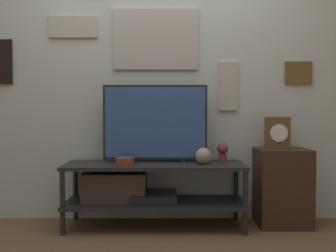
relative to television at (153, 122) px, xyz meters
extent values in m
plane|color=brown|center=(0.00, -0.39, -0.87)|extent=(12.00, 12.00, 0.00)
cube|color=beige|center=(0.00, 0.19, 0.48)|extent=(6.40, 0.06, 2.70)
cube|color=#B2ADA3|center=(0.00, 0.15, 0.73)|extent=(0.75, 0.02, 0.53)
cube|color=#B2BCC6|center=(0.00, 0.14, 0.73)|extent=(0.71, 0.01, 0.49)
cube|color=brown|center=(1.27, 0.15, 0.43)|extent=(0.24, 0.02, 0.20)
cube|color=#BCB299|center=(1.27, 0.14, 0.43)|extent=(0.20, 0.01, 0.16)
cube|color=#B7B2A8|center=(0.64, 0.15, 0.32)|extent=(0.17, 0.02, 0.43)
cube|color=slate|center=(0.64, 0.14, 0.32)|extent=(0.13, 0.01, 0.39)
cube|color=#B7B2A8|center=(-0.72, 0.15, 0.84)|extent=(0.43, 0.02, 0.19)
cube|color=white|center=(-0.72, 0.14, 0.84)|extent=(0.39, 0.01, 0.16)
cube|color=#232326|center=(0.00, -0.11, -0.35)|extent=(1.48, 0.49, 0.03)
cube|color=#232326|center=(0.00, -0.11, -0.67)|extent=(1.48, 0.49, 0.03)
cylinder|color=#232326|center=(-0.71, -0.32, -0.60)|extent=(0.04, 0.04, 0.53)
cylinder|color=#232326|center=(0.72, -0.32, -0.60)|extent=(0.04, 0.04, 0.53)
cylinder|color=#232326|center=(-0.71, 0.11, -0.60)|extent=(0.04, 0.04, 0.53)
cylinder|color=#232326|center=(0.72, 0.11, -0.60)|extent=(0.04, 0.04, 0.53)
cube|color=black|center=(0.00, -0.11, -0.62)|extent=(0.36, 0.34, 0.07)
cube|color=#47382D|center=(-0.33, -0.11, -0.53)|extent=(0.52, 0.27, 0.24)
cylinder|color=black|center=(-0.24, 0.00, -0.33)|extent=(0.05, 0.05, 0.02)
cylinder|color=black|center=(0.24, 0.00, -0.33)|extent=(0.05, 0.05, 0.02)
cube|color=black|center=(0.00, 0.00, 0.00)|extent=(0.89, 0.04, 0.64)
cube|color=#33518C|center=(0.00, -0.01, 0.00)|extent=(0.85, 0.01, 0.60)
cylinder|color=brown|center=(-0.23, -0.22, -0.31)|extent=(0.15, 0.15, 0.06)
sphere|color=tan|center=(0.40, -0.14, -0.27)|extent=(0.13, 0.13, 0.13)
cylinder|color=brown|center=(0.58, 0.02, -0.30)|extent=(0.07, 0.07, 0.07)
sphere|color=brown|center=(0.58, 0.02, -0.22)|extent=(0.10, 0.10, 0.10)
cube|color=#382319|center=(1.08, -0.05, -0.54)|extent=(0.43, 0.38, 0.65)
cube|color=brown|center=(1.04, -0.02, -0.09)|extent=(0.20, 0.10, 0.27)
cylinder|color=white|center=(1.04, -0.07, -0.09)|extent=(0.15, 0.01, 0.15)
camera|label=1|loc=(0.11, -3.34, 0.11)|focal=42.00mm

